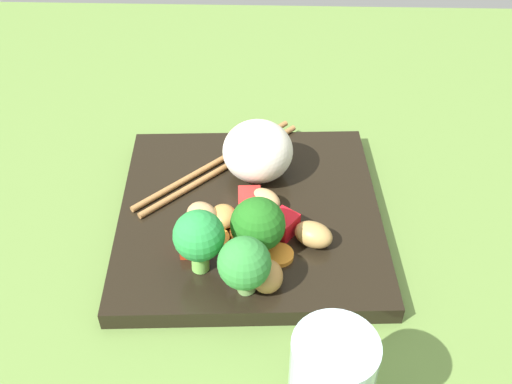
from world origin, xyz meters
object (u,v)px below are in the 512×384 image
(broccoli_floret_0, at_px, (199,237))
(carrot_slice_1, at_px, (279,255))
(rice_mound, at_px, (258,151))
(square_plate, at_px, (250,215))
(chopstick_pair, at_px, (219,165))

(broccoli_floret_0, height_order, carrot_slice_1, broccoli_floret_0)
(carrot_slice_1, bearing_deg, rice_mound, -169.00)
(rice_mound, relative_size, broccoli_floret_0, 1.12)
(square_plate, bearing_deg, chopstick_pair, -151.00)
(square_plate, distance_m, carrot_slice_1, 0.08)
(broccoli_floret_0, distance_m, chopstick_pair, 0.16)
(rice_mound, bearing_deg, chopstick_pair, -103.71)
(broccoli_floret_0, xyz_separation_m, carrot_slice_1, (-0.02, 0.07, -0.04))
(rice_mound, xyz_separation_m, carrot_slice_1, (0.13, 0.02, -0.03))
(square_plate, xyz_separation_m, chopstick_pair, (-0.07, -0.04, 0.01))
(rice_mound, relative_size, chopstick_pair, 0.44)
(chopstick_pair, bearing_deg, square_plate, 73.99)
(broccoli_floret_0, xyz_separation_m, chopstick_pair, (-0.15, 0.01, -0.04))
(square_plate, xyz_separation_m, broccoli_floret_0, (0.09, -0.04, 0.05))
(square_plate, distance_m, broccoli_floret_0, 0.11)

